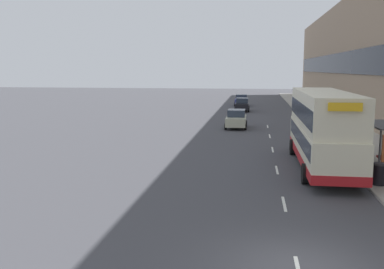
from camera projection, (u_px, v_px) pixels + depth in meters
pavement at (324, 117)px, 48.55m from camera, size 5.00×93.00×0.14m
terrace_facade at (364, 56)px, 46.94m from camera, size 3.10×93.00×13.89m
lane_mark_1 at (284, 204)px, 17.69m from camera, size 0.12×2.00×0.01m
lane_mark_2 at (277, 170)px, 23.63m from camera, size 0.12×2.00×0.01m
lane_mark_3 at (273, 150)px, 29.57m from camera, size 0.12×2.00×0.01m
lane_mark_4 at (270, 136)px, 35.50m from camera, size 0.12×2.00×0.01m
lane_mark_5 at (268, 126)px, 41.44m from camera, size 0.12×2.00×0.01m
double_decker_bus_near at (323, 128)px, 23.68m from camera, size 2.85×11.28×4.30m
car_0 at (236, 119)px, 40.28m from camera, size 2.01×4.14×1.73m
car_1 at (242, 105)px, 56.28m from camera, size 1.91×3.92×1.74m
car_2 at (241, 100)px, 64.69m from camera, size 2.02×3.85×1.70m
litter_bin at (379, 174)px, 19.98m from camera, size 0.55×0.55×1.05m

